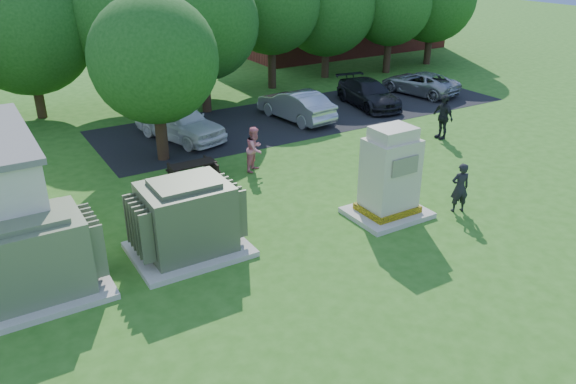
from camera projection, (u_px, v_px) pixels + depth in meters
ground at (378, 305)px, 12.92m from camera, size 120.00×120.00×0.00m
parking_strip at (310, 114)px, 26.72m from camera, size 20.00×6.00×0.01m
transformer_left at (37, 258)px, 12.95m from camera, size 3.00×2.40×2.07m
transformer_right at (187, 220)px, 14.70m from camera, size 3.00×2.40×2.07m
generator_cabinet at (390, 178)px, 16.58m from camera, size 2.29×1.88×2.79m
picnic_table at (193, 170)px, 19.26m from camera, size 1.57×1.18×0.67m
person_by_generator at (460, 188)px, 17.00m from camera, size 0.67×0.55×1.58m
person_at_picnic at (255, 149)px, 20.01m from camera, size 1.00×0.97×1.63m
person_walking_right at (443, 117)px, 23.20m from camera, size 0.52×1.11×1.84m
car_white at (180, 122)px, 23.19m from camera, size 3.03×4.72×1.49m
car_silver_a at (296, 105)px, 25.68m from camera, size 1.98×4.34×1.38m
car_dark at (368, 93)px, 27.78m from camera, size 2.44×4.60×1.27m
car_silver_b at (419, 83)px, 29.95m from camera, size 2.80×4.56×1.18m
tree_row at (160, 20)px, 26.41m from camera, size 41.30×13.30×7.30m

